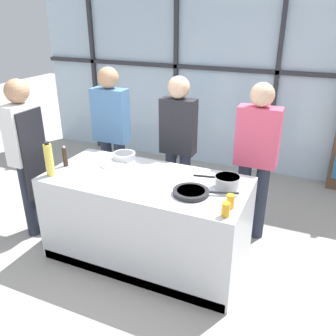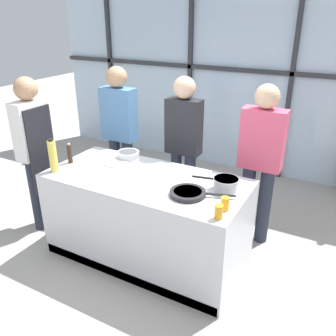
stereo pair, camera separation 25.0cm
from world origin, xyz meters
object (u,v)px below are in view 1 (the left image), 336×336
Objects in this scene: spectator_far_left at (112,130)px; white_plate at (112,164)px; pepper_grinder at (65,157)px; juice_glass_far at (230,201)px; mixing_bowl at (124,156)px; juice_glass_near at (226,210)px; spectator_center_left at (178,141)px; spectator_center_right at (256,154)px; oil_bottle at (49,160)px; frying_pan at (192,192)px; chef at (27,149)px; saucepan at (227,181)px.

spectator_far_left reaches higher than white_plate.
juice_glass_far is at bearing -5.02° from pepper_grinder.
juice_glass_near reaches higher than mixing_bowl.
mixing_bowl is at bearing 48.60° from spectator_center_left.
spectator_center_right reaches higher than oil_bottle.
juice_glass_near is at bearing -32.65° from frying_pan.
juice_glass_near and juice_glass_far have the same top height.
frying_pan is 2.51× the size of pepper_grinder.
spectator_center_right reaches higher than juice_glass_near.
spectator_center_right is at bearing 111.67° from chef.
saucepan reaches higher than white_plate.
frying_pan is at bearing 145.84° from spectator_far_left.
juice_glass_far is (0.12, -0.34, -0.00)m from saucepan.
chef is 15.28× the size of juice_glass_far.
spectator_far_left is at bearing 133.07° from mixing_bowl.
frying_pan is 1.02m from white_plate.
juice_glass_near is at bearing -28.02° from mixing_bowl.
spectator_far_left is 1.66m from frying_pan.
chef is 2.22m from juice_glass_far.
mixing_bowl is at bearing 157.05° from juice_glass_far.
chef is at bearing 155.56° from oil_bottle.
spectator_far_left reaches higher than oil_bottle.
spectator_center_left reaches higher than juice_glass_far.
oil_bottle is at bearing -165.46° from saucepan.
mixing_bowl is (0.45, -0.48, -0.09)m from spectator_far_left.
spectator_far_left is (0.48, 0.88, 0.01)m from chef.
juice_glass_far is (0.86, -1.02, -0.06)m from spectator_center_left.
juice_glass_near is at bearing -9.56° from pepper_grinder.
spectator_center_right is at bearing 68.85° from frying_pan.
frying_pan is at bearing 147.35° from juice_glass_near.
spectator_center_right is 5.09× the size of oil_bottle.
spectator_far_left is at bearing -0.00° from spectator_center_left.
frying_pan is at bearing 166.01° from juice_glass_far.
frying_pan is 1.63× the size of oil_bottle.
mixing_bowl is at bearing 20.34° from spectator_center_right.
spectator_center_left reaches higher than spectator_center_right.
oil_bottle is at bearing 178.08° from juice_glass_near.
frying_pan is 1.39m from pepper_grinder.
mixing_bowl is 2.13× the size of juice_glass_near.
spectator_center_left is at bearing 137.40° from saucepan.
white_plate is 1.08× the size of mixing_bowl.
spectator_center_left is 1.34m from juice_glass_far.
oil_bottle is at bearing -172.88° from frying_pan.
pepper_grinder is at bearing -173.56° from saucepan.
spectator_center_right reaches higher than white_plate.
spectator_far_left is 6.76× the size of white_plate.
frying_pan is at bearing -15.95° from white_plate.
saucepan is at bearing 95.33° from chef.
pepper_grinder is at bearing -152.00° from white_plate.
oil_bottle is 1.73m from juice_glass_far.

